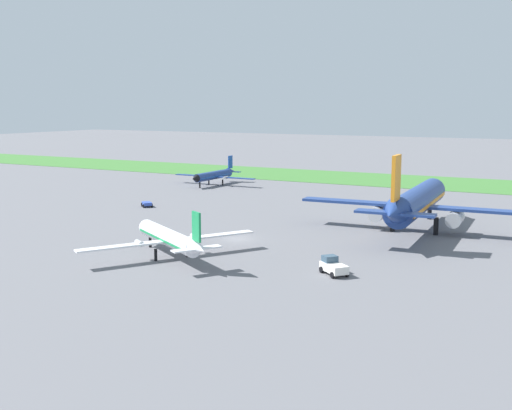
# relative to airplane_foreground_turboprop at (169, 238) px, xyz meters

# --- Properties ---
(ground_plane) EXTENTS (600.00, 600.00, 0.00)m
(ground_plane) POSITION_rel_airplane_foreground_turboprop_xyz_m (1.79, 13.52, -2.53)
(ground_plane) COLOR slate
(grass_taxiway_strip) EXTENTS (360.00, 28.00, 0.08)m
(grass_taxiway_strip) POSITION_rel_airplane_foreground_turboprop_xyz_m (1.79, 92.45, -2.49)
(grass_taxiway_strip) COLOR #3D7533
(grass_taxiway_strip) RESTS_ON ground_plane
(airplane_foreground_turboprop) EXTENTS (17.79, 20.38, 6.91)m
(airplane_foreground_turboprop) POSITION_rel_airplane_foreground_turboprop_xyz_m (0.00, 0.00, 0.00)
(airplane_foreground_turboprop) COLOR white
(airplane_foreground_turboprop) RESTS_ON ground_plane
(airplane_taxiing_turboprop) EXTENTS (21.41, 18.30, 6.42)m
(airplane_taxiing_turboprop) POSITION_rel_airplane_foreground_turboprop_xyz_m (-33.25, 63.65, -0.18)
(airplane_taxiing_turboprop) COLOR navy
(airplane_taxiing_turboprop) RESTS_ON ground_plane
(airplane_midfield_jet) EXTENTS (35.15, 34.48, 12.42)m
(airplane_midfield_jet) POSITION_rel_airplane_foreground_turboprop_xyz_m (22.61, 30.50, 1.95)
(airplane_midfield_jet) COLOR navy
(airplane_midfield_jet) RESTS_ON ground_plane
(pushback_tug_near_gate) EXTENTS (3.92, 3.68, 1.95)m
(pushback_tug_near_gate) POSITION_rel_airplane_foreground_turboprop_xyz_m (20.61, 2.31, -1.61)
(pushback_tug_near_gate) COLOR white
(pushback_tug_near_gate) RESTS_ON ground_plane
(baggage_cart_midfield) EXTENTS (2.94, 2.88, 0.90)m
(baggage_cart_midfield) POSITION_rel_airplane_foreground_turboprop_xyz_m (-27.07, 30.18, -1.96)
(baggage_cart_midfield) COLOR #334FB2
(baggage_cart_midfield) RESTS_ON ground_plane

